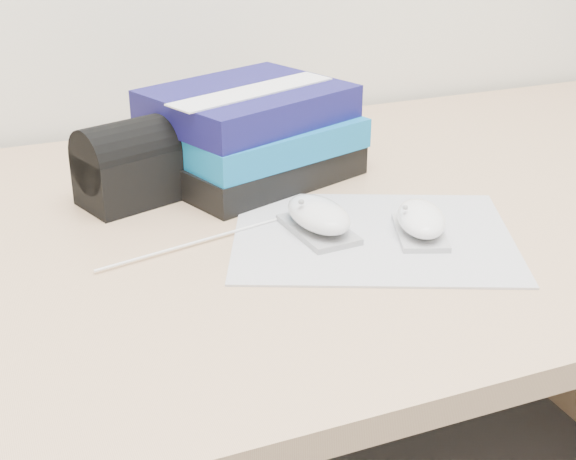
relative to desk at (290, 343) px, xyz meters
name	(u,v)px	position (x,y,z in m)	size (l,w,h in m)	color
desk	(290,343)	(0.00, 0.00, 0.00)	(1.60, 0.80, 0.73)	tan
mousepad	(372,236)	(0.04, -0.16, 0.24)	(0.32, 0.25, 0.00)	#9A9AA2
mouse_rear	(318,217)	(-0.02, -0.13, 0.26)	(0.07, 0.11, 0.05)	#98979A
mouse_front	(421,221)	(0.09, -0.19, 0.26)	(0.09, 0.11, 0.04)	#AEAEB1
usb_cable	(192,243)	(-0.17, -0.11, 0.24)	(0.00, 0.00, 0.24)	white
book_stack	(251,133)	(-0.02, 0.08, 0.30)	(0.31, 0.28, 0.13)	black
pouch	(128,164)	(-0.20, 0.05, 0.29)	(0.14, 0.12, 0.11)	black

